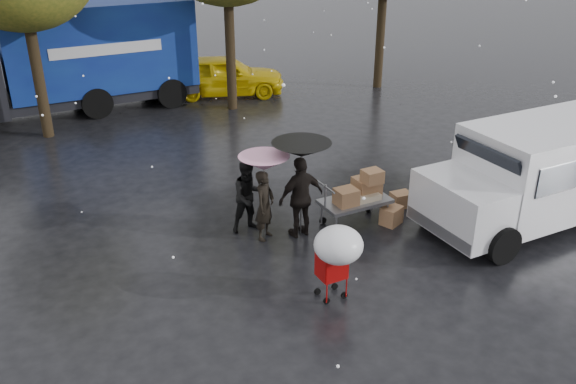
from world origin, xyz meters
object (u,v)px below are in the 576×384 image
yellow_taxi (224,75)px  white_van (537,173)px  vendor_cart (359,193)px  person_black (301,197)px  shopping_cart (337,249)px  person_pink (265,205)px  blue_truck (74,58)px

yellow_taxi → white_van: bearing=-148.8°
white_van → yellow_taxi: bearing=100.2°
vendor_cart → person_black: bearing=174.5°
vendor_cart → shopping_cart: bearing=-130.8°
person_pink → shopping_cart: size_ratio=1.03×
shopping_cart → white_van: white_van is taller
blue_truck → vendor_cart: bearing=-71.3°
person_pink → vendor_cart: person_pink is taller
vendor_cart → person_pink: bearing=170.2°
person_black → shopping_cart: 2.46m
shopping_cart → white_van: size_ratio=0.30×
person_pink → vendor_cart: size_ratio=0.99×
person_black → yellow_taxi: bearing=-107.1°
person_pink → vendor_cart: 2.09m
vendor_cart → yellow_taxi: bearing=83.6°
white_van → shopping_cart: bearing=-173.7°
blue_truck → white_van: bearing=-60.8°
vendor_cart → shopping_cart: size_ratio=1.04×
person_pink → shopping_cart: 2.63m
vendor_cart → blue_truck: (-3.79, 11.20, 1.03)m
vendor_cart → white_van: (3.40, -1.66, 0.43)m
person_pink → white_van: white_van is taller
vendor_cart → shopping_cart: 2.99m
person_black → shopping_cart: person_black is taller
person_pink → person_black: person_black is taller
white_van → yellow_taxi: (-2.20, 12.27, -0.43)m
person_black → shopping_cart: size_ratio=1.19×
shopping_cart → yellow_taxi: 13.24m
person_pink → vendor_cart: (2.06, -0.36, -0.03)m
person_pink → blue_truck: bearing=61.3°
person_pink → blue_truck: blue_truck is taller
shopping_cart → blue_truck: bearing=97.8°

